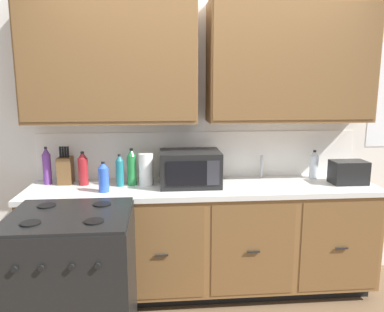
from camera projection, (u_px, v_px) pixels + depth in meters
name	position (u px, v px, depth m)	size (l,w,h in m)	color
ground_plane	(207.00, 311.00, 2.90)	(8.00, 8.00, 0.00)	brown
wall_unit	(201.00, 93.00, 3.08)	(3.97, 0.40, 2.50)	white
counter_run	(203.00, 238.00, 3.10)	(2.80, 0.64, 0.93)	black
stove_range	(73.00, 283.00, 2.41)	(0.76, 0.68, 0.95)	black
microwave	(190.00, 168.00, 3.01)	(0.48, 0.37, 0.28)	black
toaster	(348.00, 172.00, 3.07)	(0.28, 0.18, 0.19)	black
knife_block	(66.00, 170.00, 3.06)	(0.11, 0.14, 0.31)	brown
sink_faucet	(261.00, 167.00, 3.25)	(0.02, 0.02, 0.20)	#B2B5BA
paper_towel_roll	(146.00, 169.00, 3.01)	(0.12, 0.12, 0.26)	white
bottle_violet	(47.00, 166.00, 3.04)	(0.07, 0.07, 0.31)	#663384
bottle_blue	(104.00, 177.00, 2.82)	(0.08, 0.08, 0.23)	blue
bottle_red	(83.00, 169.00, 3.02)	(0.08, 0.08, 0.27)	maroon
bottle_green	(132.00, 167.00, 3.01)	(0.08, 0.08, 0.30)	#237A38
bottle_clear	(314.00, 165.00, 3.24)	(0.07, 0.07, 0.25)	silver
bottle_teal	(120.00, 171.00, 2.99)	(0.06, 0.06, 0.26)	#1E707A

